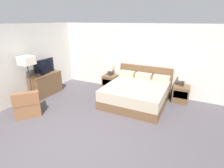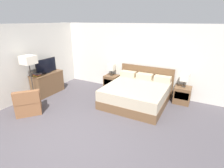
{
  "view_description": "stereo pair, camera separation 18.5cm",
  "coord_description": "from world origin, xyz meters",
  "px_view_note": "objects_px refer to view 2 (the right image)",
  "views": [
    {
      "loc": [
        2.22,
        -2.58,
        2.61
      ],
      "look_at": [
        -0.01,
        1.96,
        0.75
      ],
      "focal_mm": 28.0,
      "sensor_mm": 36.0,
      "label": 1
    },
    {
      "loc": [
        2.39,
        -2.49,
        2.61
      ],
      "look_at": [
        -0.01,
        1.96,
        0.75
      ],
      "focal_mm": 28.0,
      "sensor_mm": 36.0,
      "label": 2
    }
  ],
  "objects_px": {
    "table_lamp_right": "(185,77)",
    "floor_lamp": "(29,62)",
    "nightstand_left": "(112,82)",
    "book_red_cover": "(37,75)",
    "nightstand_right": "(182,95)",
    "tv": "(46,66)",
    "table_lamp_left": "(112,67)",
    "book_blue_cover": "(37,75)",
    "book_small_top": "(37,74)",
    "armchair_by_window": "(28,104)",
    "dresser": "(48,83)",
    "bed": "(137,93)"
  },
  "relations": [
    {
      "from": "book_blue_cover",
      "to": "armchair_by_window",
      "type": "height_order",
      "value": "book_blue_cover"
    },
    {
      "from": "bed",
      "to": "floor_lamp",
      "type": "xyz_separation_m",
      "value": [
        -3.09,
        -1.55,
        1.02
      ]
    },
    {
      "from": "floor_lamp",
      "to": "book_blue_cover",
      "type": "bearing_deg",
      "value": 110.22
    },
    {
      "from": "tv",
      "to": "floor_lamp",
      "type": "relative_size",
      "value": 0.56
    },
    {
      "from": "book_small_top",
      "to": "armchair_by_window",
      "type": "bearing_deg",
      "value": -56.79
    },
    {
      "from": "book_blue_cover",
      "to": "book_small_top",
      "type": "xyz_separation_m",
      "value": [
        0.02,
        0.0,
        0.03
      ]
    },
    {
      "from": "table_lamp_left",
      "to": "book_blue_cover",
      "type": "relative_size",
      "value": 2.0
    },
    {
      "from": "nightstand_right",
      "to": "table_lamp_left",
      "type": "bearing_deg",
      "value": 179.97
    },
    {
      "from": "table_lamp_left",
      "to": "dresser",
      "type": "relative_size",
      "value": 0.39
    },
    {
      "from": "book_red_cover",
      "to": "book_blue_cover",
      "type": "xyz_separation_m",
      "value": [
        0.01,
        0.0,
        0.03
      ]
    },
    {
      "from": "book_red_cover",
      "to": "table_lamp_left",
      "type": "bearing_deg",
      "value": 45.54
    },
    {
      "from": "nightstand_left",
      "to": "table_lamp_right",
      "type": "xyz_separation_m",
      "value": [
        2.66,
        0.0,
        0.62
      ]
    },
    {
      "from": "bed",
      "to": "dresser",
      "type": "distance_m",
      "value": 3.31
    },
    {
      "from": "bed",
      "to": "dresser",
      "type": "relative_size",
      "value": 1.7
    },
    {
      "from": "table_lamp_left",
      "to": "tv",
      "type": "xyz_separation_m",
      "value": [
        -1.87,
        -1.49,
        0.15
      ]
    },
    {
      "from": "table_lamp_right",
      "to": "floor_lamp",
      "type": "height_order",
      "value": "floor_lamp"
    },
    {
      "from": "nightstand_right",
      "to": "floor_lamp",
      "type": "bearing_deg",
      "value": -153.0
    },
    {
      "from": "nightstand_left",
      "to": "book_red_cover",
      "type": "distance_m",
      "value": 2.75
    },
    {
      "from": "bed",
      "to": "book_red_cover",
      "type": "height_order",
      "value": "bed"
    },
    {
      "from": "tv",
      "to": "bed",
      "type": "bearing_deg",
      "value": 13.89
    },
    {
      "from": "tv",
      "to": "book_small_top",
      "type": "bearing_deg",
      "value": -88.31
    },
    {
      "from": "nightstand_left",
      "to": "table_lamp_left",
      "type": "relative_size",
      "value": 1.2
    },
    {
      "from": "table_lamp_left",
      "to": "book_red_cover",
      "type": "height_order",
      "value": "table_lamp_left"
    },
    {
      "from": "nightstand_right",
      "to": "book_small_top",
      "type": "relative_size",
      "value": 2.2
    },
    {
      "from": "armchair_by_window",
      "to": "tv",
      "type": "bearing_deg",
      "value": 114.56
    },
    {
      "from": "table_lamp_right",
      "to": "table_lamp_left",
      "type": "bearing_deg",
      "value": 180.0
    },
    {
      "from": "nightstand_left",
      "to": "book_blue_cover",
      "type": "distance_m",
      "value": 2.75
    },
    {
      "from": "tv",
      "to": "book_blue_cover",
      "type": "bearing_deg",
      "value": -90.68
    },
    {
      "from": "bed",
      "to": "book_small_top",
      "type": "xyz_separation_m",
      "value": [
        -3.19,
        -1.22,
        0.55
      ]
    },
    {
      "from": "table_lamp_left",
      "to": "tv",
      "type": "bearing_deg",
      "value": -141.44
    },
    {
      "from": "dresser",
      "to": "armchair_by_window",
      "type": "height_order",
      "value": "dresser"
    },
    {
      "from": "book_blue_cover",
      "to": "table_lamp_left",
      "type": "bearing_deg",
      "value": 45.67
    },
    {
      "from": "bed",
      "to": "floor_lamp",
      "type": "distance_m",
      "value": 3.6
    },
    {
      "from": "dresser",
      "to": "book_small_top",
      "type": "distance_m",
      "value": 0.62
    },
    {
      "from": "table_lamp_right",
      "to": "dresser",
      "type": "relative_size",
      "value": 0.39
    },
    {
      "from": "dresser",
      "to": "tv",
      "type": "distance_m",
      "value": 0.64
    },
    {
      "from": "tv",
      "to": "book_small_top",
      "type": "relative_size",
      "value": 3.47
    },
    {
      "from": "table_lamp_right",
      "to": "nightstand_right",
      "type": "bearing_deg",
      "value": -90.0
    },
    {
      "from": "table_lamp_right",
      "to": "book_red_cover",
      "type": "xyz_separation_m",
      "value": [
        -4.55,
        -1.92,
        -0.08
      ]
    },
    {
      "from": "table_lamp_right",
      "to": "tv",
      "type": "xyz_separation_m",
      "value": [
        -4.53,
        -1.49,
        0.15
      ]
    },
    {
      "from": "nightstand_left",
      "to": "book_small_top",
      "type": "xyz_separation_m",
      "value": [
        -1.86,
        -1.92,
        0.6
      ]
    },
    {
      "from": "book_red_cover",
      "to": "book_blue_cover",
      "type": "relative_size",
      "value": 0.83
    },
    {
      "from": "nightstand_right",
      "to": "dresser",
      "type": "distance_m",
      "value": 4.79
    },
    {
      "from": "book_small_top",
      "to": "book_red_cover",
      "type": "bearing_deg",
      "value": 180.0
    },
    {
      "from": "table_lamp_right",
      "to": "floor_lamp",
      "type": "distance_m",
      "value": 4.98
    },
    {
      "from": "nightstand_right",
      "to": "table_lamp_right",
      "type": "relative_size",
      "value": 1.2
    },
    {
      "from": "dresser",
      "to": "book_small_top",
      "type": "relative_size",
      "value": 4.69
    },
    {
      "from": "tv",
      "to": "book_small_top",
      "type": "height_order",
      "value": "tv"
    },
    {
      "from": "bed",
      "to": "nightstand_right",
      "type": "bearing_deg",
      "value": 27.79
    },
    {
      "from": "table_lamp_left",
      "to": "armchair_by_window",
      "type": "height_order",
      "value": "table_lamp_left"
    }
  ]
}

